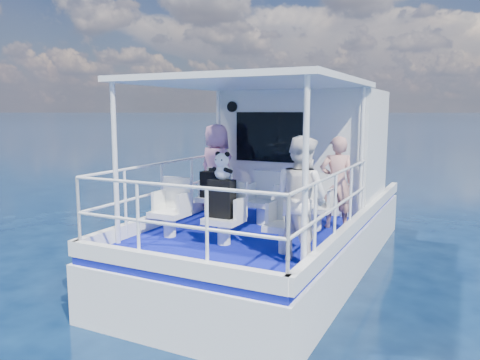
% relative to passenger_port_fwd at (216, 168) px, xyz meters
% --- Properties ---
extents(ground, '(2000.00, 2000.00, 0.00)m').
position_rel_passenger_port_fwd_xyz_m(ground, '(1.17, -0.79, -1.69)').
color(ground, black).
rests_on(ground, ground).
extents(hull, '(3.00, 7.00, 1.60)m').
position_rel_passenger_port_fwd_xyz_m(hull, '(1.17, 0.21, -1.69)').
color(hull, white).
rests_on(hull, ground).
extents(deck, '(2.90, 6.90, 0.10)m').
position_rel_passenger_port_fwd_xyz_m(deck, '(1.17, 0.21, -0.84)').
color(deck, '#080D7A').
rests_on(deck, hull).
extents(cabin, '(2.85, 2.00, 2.20)m').
position_rel_passenger_port_fwd_xyz_m(cabin, '(1.17, 1.51, 0.31)').
color(cabin, white).
rests_on(cabin, deck).
extents(canopy, '(3.00, 3.20, 0.08)m').
position_rel_passenger_port_fwd_xyz_m(canopy, '(1.17, -0.99, 1.45)').
color(canopy, white).
rests_on(canopy, cabin).
extents(canopy_posts, '(2.77, 2.97, 2.20)m').
position_rel_passenger_port_fwd_xyz_m(canopy_posts, '(1.17, -1.04, 0.31)').
color(canopy_posts, white).
rests_on(canopy_posts, deck).
extents(railings, '(2.84, 3.59, 1.00)m').
position_rel_passenger_port_fwd_xyz_m(railings, '(1.17, -1.36, -0.29)').
color(railings, white).
rests_on(railings, deck).
extents(seat_port_fwd, '(0.48, 0.46, 0.38)m').
position_rel_passenger_port_fwd_xyz_m(seat_port_fwd, '(0.27, -0.59, -0.60)').
color(seat_port_fwd, silver).
rests_on(seat_port_fwd, deck).
extents(seat_center_fwd, '(0.48, 0.46, 0.38)m').
position_rel_passenger_port_fwd_xyz_m(seat_center_fwd, '(1.17, -0.59, -0.60)').
color(seat_center_fwd, silver).
rests_on(seat_center_fwd, deck).
extents(seat_stbd_fwd, '(0.48, 0.46, 0.38)m').
position_rel_passenger_port_fwd_xyz_m(seat_stbd_fwd, '(2.07, -0.59, -0.60)').
color(seat_stbd_fwd, silver).
rests_on(seat_stbd_fwd, deck).
extents(seat_port_aft, '(0.48, 0.46, 0.38)m').
position_rel_passenger_port_fwd_xyz_m(seat_port_aft, '(0.27, -1.89, -0.60)').
color(seat_port_aft, silver).
rests_on(seat_port_aft, deck).
extents(seat_center_aft, '(0.48, 0.46, 0.38)m').
position_rel_passenger_port_fwd_xyz_m(seat_center_aft, '(1.17, -1.89, -0.60)').
color(seat_center_aft, silver).
rests_on(seat_center_aft, deck).
extents(seat_stbd_aft, '(0.48, 0.46, 0.38)m').
position_rel_passenger_port_fwd_xyz_m(seat_stbd_aft, '(2.07, -1.89, -0.60)').
color(seat_stbd_aft, silver).
rests_on(seat_stbd_aft, deck).
extents(passenger_port_fwd, '(0.69, 0.59, 1.59)m').
position_rel_passenger_port_fwd_xyz_m(passenger_port_fwd, '(0.00, 0.00, 0.00)').
color(passenger_port_fwd, pink).
rests_on(passenger_port_fwd, deck).
extents(passenger_stbd_fwd, '(0.62, 0.52, 1.44)m').
position_rel_passenger_port_fwd_xyz_m(passenger_stbd_fwd, '(2.30, -0.29, -0.07)').
color(passenger_stbd_fwd, tan).
rests_on(passenger_stbd_fwd, deck).
extents(passenger_stbd_aft, '(0.91, 0.82, 1.53)m').
position_rel_passenger_port_fwd_xyz_m(passenger_stbd_aft, '(2.33, -2.05, -0.03)').
color(passenger_stbd_aft, white).
rests_on(passenger_stbd_aft, deck).
extents(backpack_port, '(0.34, 0.19, 0.44)m').
position_rel_passenger_port_fwd_xyz_m(backpack_port, '(0.27, -0.67, -0.19)').
color(backpack_port, black).
rests_on(backpack_port, seat_port_fwd).
extents(backpack_center, '(0.35, 0.19, 0.52)m').
position_rel_passenger_port_fwd_xyz_m(backpack_center, '(1.15, -1.90, -0.16)').
color(backpack_center, black).
rests_on(backpack_center, seat_center_aft).
extents(compact_camera, '(0.10, 0.06, 0.06)m').
position_rel_passenger_port_fwd_xyz_m(compact_camera, '(0.29, -0.66, 0.06)').
color(compact_camera, black).
rests_on(compact_camera, backpack_port).
extents(panda, '(0.24, 0.20, 0.38)m').
position_rel_passenger_port_fwd_xyz_m(panda, '(1.15, -1.88, 0.29)').
color(panda, white).
rests_on(panda, backpack_center).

